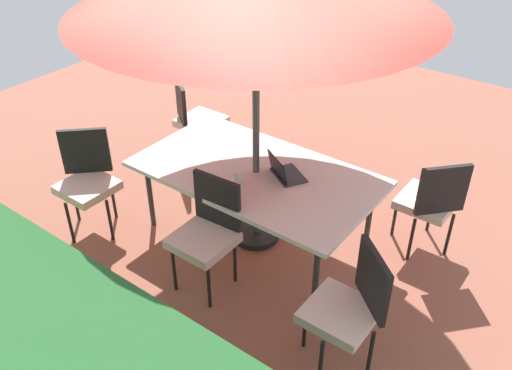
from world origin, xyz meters
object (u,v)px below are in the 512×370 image
(laptop, at_px, (285,172))
(cup, at_px, (238,177))
(chair_northeast, at_px, (87,178))
(chair_southwest, at_px, (431,200))
(chair_northwest, at_px, (349,305))
(chair_north, at_px, (207,230))
(chair_southeast, at_px, (195,117))
(dining_table, at_px, (256,175))

(laptop, height_order, cup, laptop)
(chair_northeast, bearing_deg, chair_southwest, -14.14)
(chair_southwest, bearing_deg, chair_northwest, 43.75)
(chair_northwest, height_order, cup, chair_northwest)
(chair_southwest, height_order, chair_north, same)
(chair_northwest, height_order, chair_southeast, same)
(dining_table, bearing_deg, chair_northeast, 30.45)
(chair_southeast, bearing_deg, chair_northwest, -172.08)
(chair_north, xyz_separation_m, cup, (0.07, -0.50, 0.23))
(dining_table, relative_size, chair_northeast, 2.18)
(chair_north, xyz_separation_m, chair_southeast, (1.43, -1.45, 0.00))
(chair_northeast, bearing_deg, chair_northwest, -43.64)
(chair_southeast, relative_size, laptop, 2.45)
(chair_northeast, relative_size, laptop, 2.45)
(chair_southwest, xyz_separation_m, chair_southeast, (2.71, 0.04, 0.00))
(chair_southeast, relative_size, cup, 10.08)
(cup, bearing_deg, chair_southwest, -143.78)
(chair_north, height_order, chair_northwest, same)
(cup, bearing_deg, dining_table, -96.18)
(chair_southwest, xyz_separation_m, chair_north, (1.28, 1.49, 0.00))
(chair_northwest, bearing_deg, chair_southeast, -168.16)
(chair_northwest, bearing_deg, chair_southwest, 131.59)
(chair_north, bearing_deg, chair_southeast, 131.06)
(chair_northeast, distance_m, cup, 1.47)
(laptop, bearing_deg, chair_northeast, 59.04)
(dining_table, height_order, cup, cup)
(chair_north, bearing_deg, chair_northeast, 179.64)
(chair_southeast, xyz_separation_m, cup, (-1.36, 0.95, 0.23))
(dining_table, bearing_deg, chair_north, 93.61)
(chair_northeast, xyz_separation_m, cup, (-1.33, -0.58, 0.23))
(dining_table, distance_m, chair_northwest, 1.56)
(dining_table, height_order, laptop, laptop)
(dining_table, distance_m, chair_northeast, 1.58)
(chair_northwest, distance_m, chair_northeast, 2.71)
(laptop, bearing_deg, chair_north, 105.91)
(chair_southeast, bearing_deg, dining_table, -171.38)
(chair_northwest, bearing_deg, chair_north, -141.53)
(chair_north, relative_size, cup, 10.08)
(chair_southwest, distance_m, laptop, 1.30)
(chair_southwest, bearing_deg, chair_northeast, -17.24)
(chair_southeast, distance_m, chair_northeast, 1.53)
(chair_north, relative_size, laptop, 2.45)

